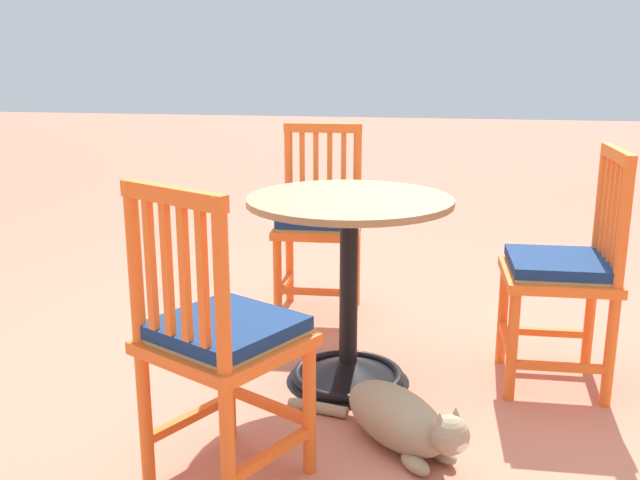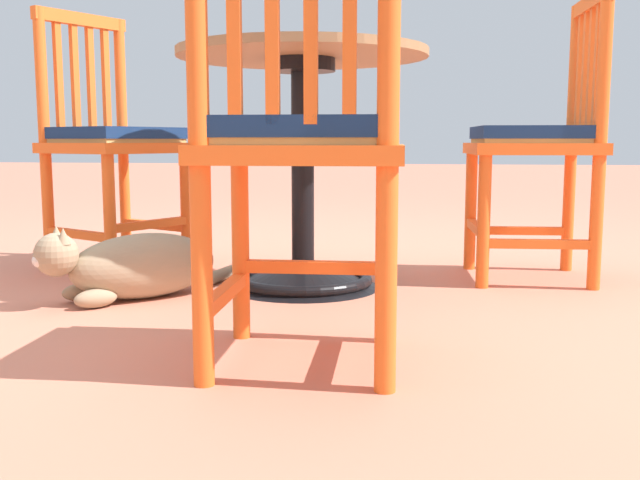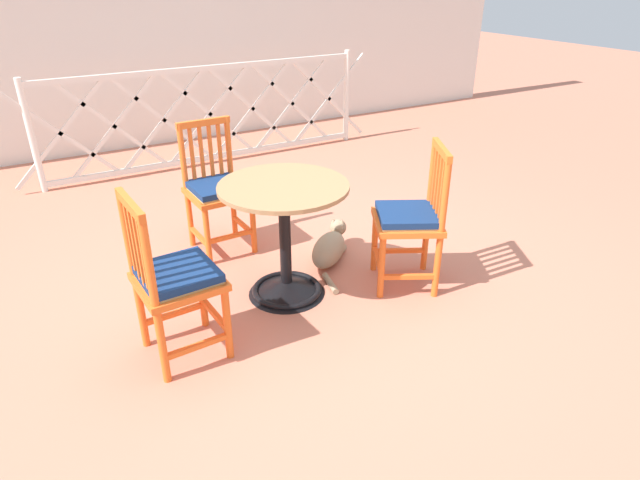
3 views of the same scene
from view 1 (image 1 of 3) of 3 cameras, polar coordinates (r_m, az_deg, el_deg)
The scene contains 6 objects.
ground_plane at distance 2.81m, azimuth 0.40°, elevation -11.62°, with size 24.00×24.00×0.00m, color #C6755B.
cafe_table at distance 2.76m, azimuth 2.26°, elevation -5.71°, with size 0.76×0.76×0.73m.
orange_chair_near_fence at distance 2.85m, azimuth 18.69°, elevation -2.44°, with size 0.41×0.41×0.91m.
orange_chair_by_planter at distance 3.45m, azimuth -0.08°, elevation 1.26°, with size 0.42×0.42×0.91m.
orange_chair_facing_out at distance 2.09m, azimuth -7.87°, elevation -7.88°, with size 0.54×0.54×0.91m.
tabby_cat at distance 2.40m, azimuth 6.54°, elevation -14.07°, with size 0.48×0.63×0.23m.
Camera 1 is at (2.49, 0.42, 1.24)m, focal length 40.55 mm.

